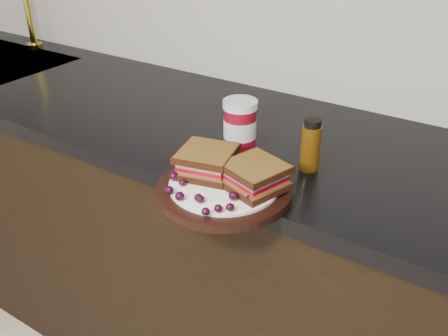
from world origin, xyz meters
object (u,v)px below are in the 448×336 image
Objects in this scene: plate at (224,190)px; condiment_jar at (240,124)px; sandwich_left at (207,161)px; oil_bottle at (311,145)px.

condiment_jar reaches higher than plate.
condiment_jar is at bearing 85.47° from sandwich_left.
sandwich_left reaches higher than plate.
plate is 0.22m from oil_bottle.
plate is 2.32× the size of condiment_jar.
oil_bottle is at bearing 61.68° from plate.
sandwich_left is 0.18m from condiment_jar.
sandwich_left is (-0.06, 0.02, 0.04)m from plate.
sandwich_left is at bearing -81.20° from condiment_jar.
plate is at bearing -32.11° from sandwich_left.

